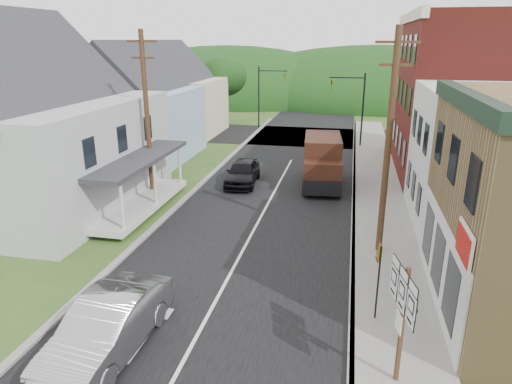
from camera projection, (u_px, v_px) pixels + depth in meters
The scene contains 24 objects.
ground at pixel (228, 279), 16.98m from camera, with size 120.00×120.00×0.00m, color #2D4719.
road at pixel (273, 195), 26.26m from camera, with size 9.00×90.00×0.02m, color black.
cross_road at pixel (304, 136), 42.04m from camera, with size 60.00×9.00×0.02m, color black.
sidewalk_right at pixel (380, 213), 23.24m from camera, with size 2.80×55.00×0.15m, color slate.
curb_right at pixel (353, 211), 23.50m from camera, with size 0.20×55.00×0.15m, color slate.
curb_left at pixel (184, 199), 25.28m from camera, with size 0.30×55.00×0.12m, color slate.
storefront_white at pixel (509, 161), 20.72m from camera, with size 8.00×7.00×6.50m, color silver.
storefront_red at pixel (468, 97), 28.98m from camera, with size 8.00×12.00×10.00m, color maroon.
house_gray at pixel (32, 126), 23.52m from camera, with size 10.20×12.24×8.35m.
house_blue at pixel (143, 108), 33.71m from camera, with size 7.14×8.16×7.28m.
house_cream at pixel (180, 94), 42.16m from camera, with size 7.14×8.16×7.28m.
utility_pole_right at pixel (388, 144), 17.66m from camera, with size 1.60×0.26×9.00m.
utility_pole_left at pixel (147, 115), 24.18m from camera, with size 1.60×0.26×9.00m.
traffic_signal_right at pixel (354, 101), 36.76m from camera, with size 2.87×0.20×6.00m.
traffic_signal_left at pixel (266, 90), 44.93m from camera, with size 2.87×0.20×6.00m.
tree_left_b at pixel (23, 97), 29.86m from camera, with size 4.80×4.80×6.94m.
tree_left_c at pixel (66, 72), 37.33m from camera, with size 5.80×5.80×8.41m.
tree_left_d at pixel (224, 76), 46.87m from camera, with size 4.80×4.80×6.94m.
forested_ridge at pixel (324, 99), 68.03m from camera, with size 90.00×30.00×16.00m, color black.
silver_sedan at pixel (108, 328), 12.75m from camera, with size 1.76×5.06×1.67m, color #A2A2A6.
dark_sedan at pixel (243, 172), 27.96m from camera, with size 1.77×4.41×1.50m, color black.
delivery_van at pixel (322, 162), 27.36m from camera, with size 2.58×5.47×2.97m.
route_sign_cluster at pixel (402, 309), 11.13m from camera, with size 0.46×1.81×3.22m.
warning_sign at pixel (378, 270), 13.87m from camera, with size 0.23×0.70×2.63m.
Camera 1 is at (4.12, -14.53, 8.49)m, focal length 32.00 mm.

